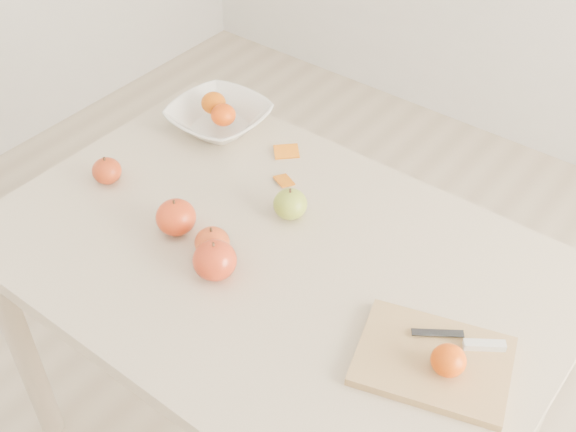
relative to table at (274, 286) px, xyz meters
The scene contains 14 objects.
table is the anchor object (origin of this frame).
cutting_board 0.42m from the table, ahead, with size 0.27×0.20×0.02m, color tan.
board_tangerine 0.46m from the table, ahead, with size 0.06×0.06×0.05m, color #CA5707.
fruit_bowl 0.50m from the table, 145.16° to the left, with size 0.24×0.24×0.06m, color white.
bowl_tangerine_near 0.53m from the table, 145.85° to the left, with size 0.06×0.06×0.06m, color #CD5407.
bowl_tangerine_far 0.48m from the table, 144.55° to the left, with size 0.06×0.06×0.05m, color #E94308.
orange_peel_a 0.36m from the table, 123.36° to the left, with size 0.06×0.04×0.00m, color orange.
orange_peel_b 0.26m from the table, 122.62° to the left, with size 0.04×0.04×0.00m, color #CC630E.
paring_knife 0.47m from the table, ahead, with size 0.16×0.09×0.01m.
apple_green 0.18m from the table, 111.24° to the left, with size 0.08×0.08×0.07m, color olive.
apple_red_e 0.18m from the table, 141.35° to the right, with size 0.07×0.07×0.07m, color maroon.
apple_red_d 0.47m from the table, behind, with size 0.07×0.07×0.06m, color maroon.
apple_red_b 0.26m from the table, 161.07° to the right, with size 0.09×0.09×0.08m, color #A3060A.
apple_red_c 0.19m from the table, 115.05° to the right, with size 0.09×0.09×0.08m, color maroon.
Camera 1 is at (0.68, -0.83, 1.80)m, focal length 45.00 mm.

